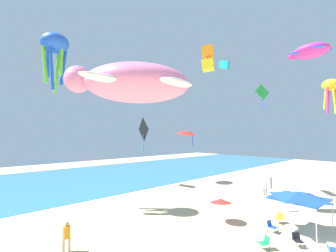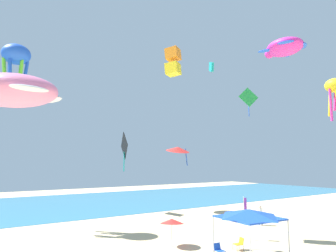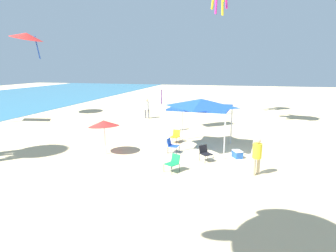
# 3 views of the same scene
# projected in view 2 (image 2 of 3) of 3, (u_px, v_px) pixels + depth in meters

# --- Properties ---
(ocean_strip) EXTENTS (120.00, 27.60, 0.02)m
(ocean_strip) POSITION_uv_depth(u_px,v_px,m) (72.00, 204.00, 44.55)
(ocean_strip) COLOR teal
(ocean_strip) RESTS_ON ground
(canopy_tent) EXTENTS (3.52, 3.60, 3.06)m
(canopy_tent) POSITION_uv_depth(u_px,v_px,m) (249.00, 214.00, 19.02)
(canopy_tent) COLOR #B7B7BC
(canopy_tent) RESTS_ON ground
(beach_umbrella) EXTENTS (1.76, 1.76, 2.04)m
(beach_umbrella) POSITION_uv_depth(u_px,v_px,m) (172.00, 221.00, 21.85)
(beach_umbrella) COLOR silver
(beach_umbrella) RESTS_ON ground
(folding_chair_right_of_tent) EXTENTS (0.73, 0.65, 0.82)m
(folding_chair_right_of_tent) POSITION_uv_depth(u_px,v_px,m) (239.00, 243.00, 20.74)
(folding_chair_right_of_tent) COLOR black
(folding_chair_right_of_tent) RESTS_ON ground
(folding_chair_left_of_tent) EXTENTS (0.60, 0.68, 0.82)m
(folding_chair_left_of_tent) POSITION_uv_depth(u_px,v_px,m) (219.00, 249.00, 19.25)
(folding_chair_left_of_tent) COLOR black
(folding_chair_left_of_tent) RESTS_ON ground
(banner_flag) EXTENTS (0.36, 0.06, 3.33)m
(banner_flag) POSITION_uv_depth(u_px,v_px,m) (245.00, 214.00, 23.70)
(banner_flag) COLOR silver
(banner_flag) RESTS_ON ground
(person_beachcomber) EXTENTS (0.45, 0.50, 1.89)m
(person_beachcomber) POSITION_uv_depth(u_px,v_px,m) (260.00, 214.00, 29.08)
(person_beachcomber) COLOR slate
(person_beachcomber) RESTS_ON ground
(kite_diamond_green) EXTENTS (1.88, 0.84, 2.89)m
(kite_diamond_green) POSITION_uv_depth(u_px,v_px,m) (248.00, 98.00, 28.76)
(kite_diamond_green) COLOR green
(kite_octopus_blue) EXTENTS (2.67, 2.67, 5.93)m
(kite_octopus_blue) POSITION_uv_depth(u_px,v_px,m) (16.00, 58.00, 29.18)
(kite_octopus_blue) COLOR blue
(kite_turtle_pink) EXTENTS (4.97, 4.98, 1.44)m
(kite_turtle_pink) POSITION_uv_depth(u_px,v_px,m) (10.00, 91.00, 13.16)
(kite_turtle_pink) COLOR pink
(kite_parafoil_teal) EXTENTS (2.27, 2.93, 2.08)m
(kite_parafoil_teal) POSITION_uv_depth(u_px,v_px,m) (211.00, 67.00, 33.22)
(kite_parafoil_teal) COLOR teal
(kite_delta_red) EXTENTS (3.45, 3.49, 2.74)m
(kite_delta_red) POSITION_uv_depth(u_px,v_px,m) (178.00, 149.00, 38.69)
(kite_delta_red) COLOR red
(kite_box_orange) EXTENTS (1.61, 1.64, 2.50)m
(kite_box_orange) POSITION_uv_depth(u_px,v_px,m) (173.00, 62.00, 26.84)
(kite_box_orange) COLOR orange
(kite_diamond_black) EXTENTS (0.82, 3.40, 4.95)m
(kite_diamond_black) POSITION_uv_depth(u_px,v_px,m) (124.00, 147.00, 37.44)
(kite_diamond_black) COLOR black
(kite_octopus_yellow) EXTENTS (1.78, 1.78, 3.95)m
(kite_octopus_yellow) POSITION_uv_depth(u_px,v_px,m) (335.00, 88.00, 27.22)
(kite_octopus_yellow) COLOR yellow
(kite_turtle_magenta) EXTENTS (3.47, 3.87, 1.31)m
(kite_turtle_magenta) POSITION_uv_depth(u_px,v_px,m) (284.00, 48.00, 23.51)
(kite_turtle_magenta) COLOR #E02D9E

